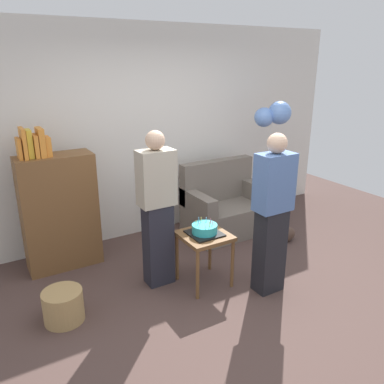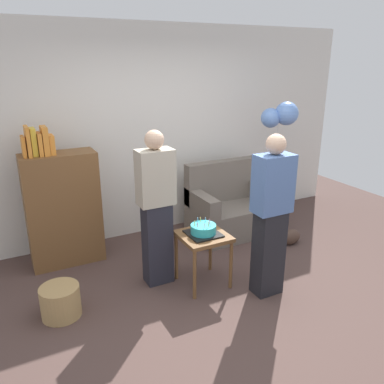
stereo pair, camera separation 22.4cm
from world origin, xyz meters
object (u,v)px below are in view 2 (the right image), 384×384
(bookshelf, at_px, (63,207))
(side_table, at_px, (203,242))
(couch, at_px, (230,208))
(birthday_cake, at_px, (203,230))
(wicker_basket, at_px, (61,301))
(balloon_bunch, at_px, (281,115))
(person_blowing_candles, at_px, (156,208))
(person_holding_cake, at_px, (271,216))
(handbag, at_px, (291,237))

(bookshelf, bearing_deg, side_table, -44.52)
(couch, height_order, birthday_cake, couch)
(wicker_basket, relative_size, balloon_bunch, 0.21)
(person_blowing_candles, height_order, person_holding_cake, same)
(bookshelf, xyz_separation_m, balloon_bunch, (2.79, -0.31, 0.89))
(birthday_cake, xyz_separation_m, handbag, (1.45, 0.29, -0.52))
(handbag, bearing_deg, wicker_basket, -176.69)
(couch, xyz_separation_m, person_holding_cake, (-0.46, -1.42, 0.49))
(balloon_bunch, bearing_deg, person_holding_cake, -130.91)
(wicker_basket, bearing_deg, birthday_cake, -4.73)
(person_blowing_candles, bearing_deg, bookshelf, 139.48)
(person_blowing_candles, distance_m, wicker_basket, 1.25)
(person_blowing_candles, bearing_deg, balloon_bunch, 24.60)
(side_table, relative_size, handbag, 2.03)
(side_table, bearing_deg, person_blowing_candles, 146.29)
(couch, bearing_deg, bookshelf, 175.27)
(bookshelf, relative_size, person_holding_cake, 0.99)
(birthday_cake, distance_m, person_blowing_candles, 0.52)
(side_table, height_order, wicker_basket, side_table)
(couch, bearing_deg, birthday_cake, -134.35)
(bookshelf, height_order, person_holding_cake, person_holding_cake)
(couch, relative_size, balloon_bunch, 0.63)
(side_table, height_order, person_blowing_candles, person_blowing_candles)
(couch, xyz_separation_m, person_blowing_candles, (-1.36, -0.72, 0.49))
(birthday_cake, xyz_separation_m, wicker_basket, (-1.43, 0.12, -0.47))
(person_blowing_candles, bearing_deg, birthday_cake, -25.36)
(balloon_bunch, bearing_deg, birthday_cake, -152.17)
(person_blowing_candles, distance_m, balloon_bunch, 2.22)
(person_holding_cake, bearing_deg, wicker_basket, -29.36)
(bookshelf, height_order, wicker_basket, bookshelf)
(bookshelf, relative_size, side_table, 2.84)
(couch, xyz_separation_m, wicker_basket, (-2.39, -0.86, -0.19))
(wicker_basket, height_order, handbag, wicker_basket)
(bookshelf, xyz_separation_m, wicker_basket, (-0.26, -1.04, -0.53))
(handbag, bearing_deg, birthday_cake, -168.86)
(side_table, distance_m, birthday_cake, 0.14)
(wicker_basket, bearing_deg, couch, 19.83)
(birthday_cake, distance_m, balloon_bunch, 2.06)
(side_table, bearing_deg, balloon_bunch, 27.83)
(wicker_basket, bearing_deg, person_holding_cake, -15.98)
(balloon_bunch, bearing_deg, side_table, -152.17)
(wicker_basket, bearing_deg, balloon_bunch, 13.54)
(side_table, distance_m, handbag, 1.53)
(person_blowing_candles, bearing_deg, side_table, -25.36)
(couch, distance_m, side_table, 1.38)
(wicker_basket, height_order, balloon_bunch, balloon_bunch)
(couch, xyz_separation_m, birthday_cake, (-0.96, -0.98, 0.28))
(bookshelf, bearing_deg, balloon_bunch, -6.25)
(bookshelf, height_order, person_blowing_candles, person_blowing_candles)
(wicker_basket, relative_size, handbag, 1.29)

